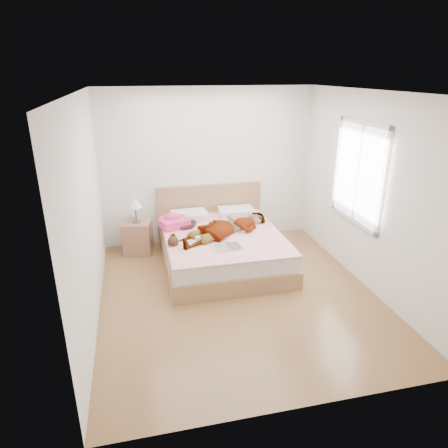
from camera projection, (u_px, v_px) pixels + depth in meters
name	position (u px, v px, depth m)	size (l,w,h in m)	color
ground	(238.00, 294.00, 5.38)	(4.00, 4.00, 0.00)	#513419
woman	(224.00, 225.00, 6.06)	(0.64, 1.70, 0.23)	white
hair	(183.00, 223.00, 6.38)	(0.42, 0.51, 0.08)	black
phone	(188.00, 216.00, 6.30)	(0.04, 0.09, 0.01)	silver
room_shell	(359.00, 173.00, 5.48)	(4.00, 4.00, 4.00)	white
bed	(221.00, 245.00, 6.22)	(1.80, 2.08, 1.00)	olive
towel	(174.00, 222.00, 6.27)	(0.50, 0.44, 0.22)	#FF4584
magazine	(228.00, 247.00, 5.57)	(0.44, 0.32, 0.02)	white
coffee_mug	(198.00, 240.00, 5.71)	(0.13, 0.11, 0.09)	silver
plush_toy	(173.00, 240.00, 5.64)	(0.16, 0.24, 0.13)	black
nightstand	(138.00, 235.00, 6.52)	(0.51, 0.47, 0.94)	brown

